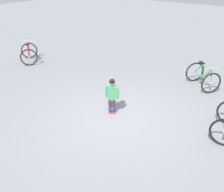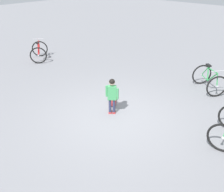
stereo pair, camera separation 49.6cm
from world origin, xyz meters
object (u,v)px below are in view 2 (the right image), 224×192
object	(u,v)px
skateboard	(113,101)
bicycle_mid	(209,79)
child_person	(112,93)
bicycle_far	(39,51)

from	to	relation	value
skateboard	bicycle_mid	distance (m)	3.34
child_person	bicycle_mid	distance (m)	3.60
skateboard	bicycle_far	size ratio (longest dim) A/B	0.49
skateboard	bicycle_far	bearing A→B (deg)	170.98
skateboard	bicycle_far	world-z (taller)	bicycle_far
child_person	bicycle_mid	size ratio (longest dim) A/B	0.83
child_person	skateboard	bearing A→B (deg)	129.36
bicycle_mid	bicycle_far	xyz separation A→B (m)	(-6.92, -2.00, 0.00)
skateboard	bicycle_mid	world-z (taller)	bicycle_mid
bicycle_mid	bicycle_far	distance (m)	7.20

